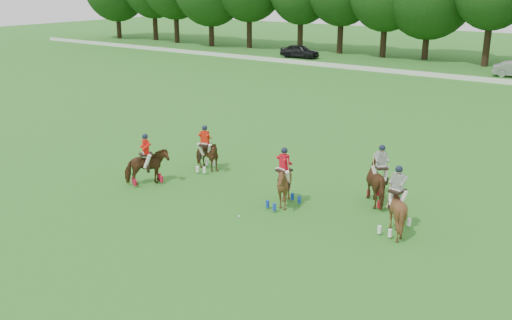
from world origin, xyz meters
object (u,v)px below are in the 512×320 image
Objects in this scene: polo_red_c at (284,185)px; polo_stripe_b at (396,208)px; car_left at (300,51)px; polo_red_a at (147,166)px; polo_red_b at (205,155)px; polo_ball at (239,216)px; polo_stripe_a at (380,182)px.

polo_red_c is 0.99× the size of polo_stripe_b.
car_left is 43.73m from polo_red_a.
polo_stripe_b is (10.00, -1.30, 0.14)m from polo_red_b.
car_left is at bearing 115.17° from polo_red_b.
polo_red_b is 5.94m from polo_ball.
polo_red_c is at bearing -138.81° from polo_stripe_a.
car_left is 46.67m from polo_ball.
polo_stripe_a is (9.26, 3.85, 0.07)m from polo_red_a.
polo_stripe_b is (10.85, 1.66, 0.08)m from polo_red_a.
polo_stripe_b is at bearing 23.06° from polo_ball.
polo_red_b is at bearing 74.12° from polo_red_a.
car_left is 41.36m from polo_red_b.
polo_red_b is 0.89× the size of polo_stripe_b.
polo_red_a is at bearing 173.87° from polo_ball.
polo_red_c is 4.53m from polo_stripe_b.
polo_red_a is at bearing -161.31° from car_left.
polo_stripe_b reaches higher than polo_red_a.
polo_stripe_a reaches higher than car_left.
car_left is at bearing 112.52° from polo_red_a.
polo_red_b is 0.89× the size of polo_stripe_a.
polo_red_a reaches higher than car_left.
polo_stripe_a reaches higher than polo_red_b.
car_left is 45.41m from polo_red_c.
car_left is 2.06× the size of polo_red_b.
polo_red_c is at bearing 67.27° from polo_ball.
polo_ball is (4.70, -3.56, -0.73)m from polo_red_b.
polo_ball is (-0.79, -1.89, -0.86)m from polo_red_c.
polo_red_c is 2.22m from polo_ball.
car_left is 1.84× the size of polo_red_c.
car_left is 1.85× the size of polo_stripe_a.
polo_stripe_a is 5.86m from polo_ball.
polo_ball is (5.54, -0.60, -0.79)m from polo_red_a.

